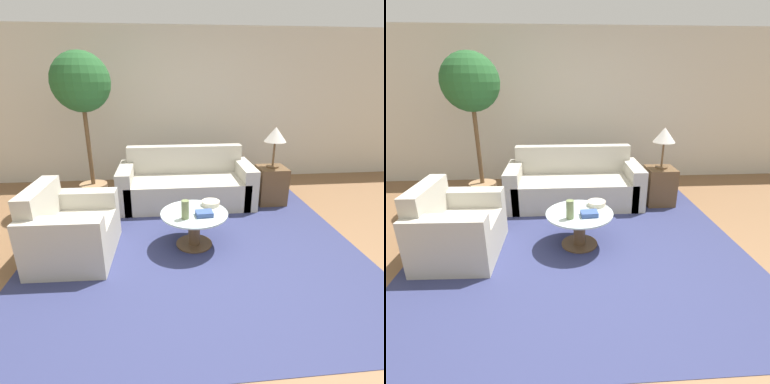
# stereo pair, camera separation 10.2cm
# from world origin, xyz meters

# --- Properties ---
(ground_plane) EXTENTS (14.00, 14.00, 0.00)m
(ground_plane) POSITION_xyz_m (0.00, 0.00, 0.00)
(ground_plane) COLOR brown
(wall_back) EXTENTS (10.00, 0.06, 2.60)m
(wall_back) POSITION_xyz_m (0.00, 3.08, 1.30)
(wall_back) COLOR beige
(wall_back) RESTS_ON ground_plane
(rug) EXTENTS (3.63, 3.39, 0.01)m
(rug) POSITION_xyz_m (-0.01, 0.58, 0.00)
(rug) COLOR navy
(rug) RESTS_ON ground_plane
(sofa_main) EXTENTS (1.95, 0.85, 0.82)m
(sofa_main) POSITION_xyz_m (-0.01, 1.86, 0.27)
(sofa_main) COLOR #B2AD9E
(sofa_main) RESTS_ON ground_plane
(armchair) EXTENTS (0.81, 0.97, 0.79)m
(armchair) POSITION_xyz_m (-1.35, 0.50, 0.28)
(armchair) COLOR #B2AD9E
(armchair) RESTS_ON ground_plane
(coffee_table) EXTENTS (0.75, 0.75, 0.40)m
(coffee_table) POSITION_xyz_m (-0.01, 0.58, 0.26)
(coffee_table) COLOR brown
(coffee_table) RESTS_ON ground_plane
(side_table) EXTENTS (0.41, 0.41, 0.56)m
(side_table) POSITION_xyz_m (1.27, 1.72, 0.28)
(side_table) COLOR brown
(side_table) RESTS_ON ground_plane
(table_lamp) EXTENTS (0.31, 0.31, 0.59)m
(table_lamp) POSITION_xyz_m (1.27, 1.72, 1.02)
(table_lamp) COLOR brown
(table_lamp) RESTS_ON side_table
(potted_plant) EXTENTS (0.79, 0.79, 2.14)m
(potted_plant) POSITION_xyz_m (-1.39, 1.97, 1.59)
(potted_plant) COLOR #93704C
(potted_plant) RESTS_ON ground_plane
(vase) EXTENTS (0.08, 0.08, 0.20)m
(vase) POSITION_xyz_m (-0.12, 0.45, 0.50)
(vase) COLOR #6B7A4C
(vase) RESTS_ON coffee_table
(bowl) EXTENTS (0.21, 0.21, 0.05)m
(bowl) POSITION_xyz_m (0.20, 0.77, 0.43)
(bowl) COLOR beige
(bowl) RESTS_ON coffee_table
(book_stack) EXTENTS (0.19, 0.14, 0.05)m
(book_stack) POSITION_xyz_m (0.08, 0.49, 0.43)
(book_stack) COLOR #334C8C
(book_stack) RESTS_ON coffee_table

